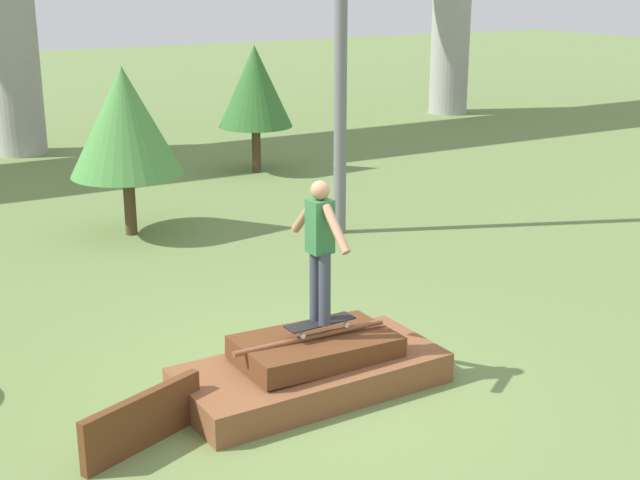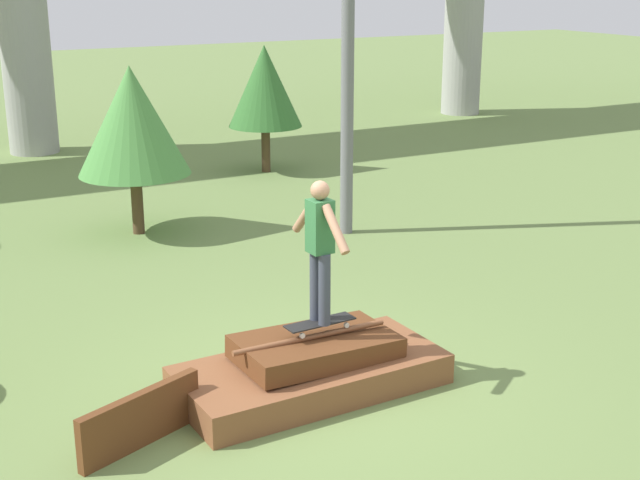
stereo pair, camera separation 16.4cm
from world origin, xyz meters
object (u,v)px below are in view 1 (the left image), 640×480
tree_behind_right (255,87)px  tree_mid_back (125,122)px  skateboard (320,323)px  skater (320,244)px

tree_behind_right → tree_mid_back: size_ratio=0.98×
skateboard → tree_behind_right: tree_behind_right is taller
skater → tree_mid_back: tree_mid_back is taller
skater → tree_behind_right: size_ratio=0.56×
skateboard → skater: bearing=-135.0°
skateboard → tree_mid_back: bearing=90.0°
skater → tree_mid_back: bearing=90.0°
skater → tree_behind_right: (3.70, 9.25, 0.26)m
skater → tree_mid_back: size_ratio=0.54×
skateboard → tree_behind_right: 10.02m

